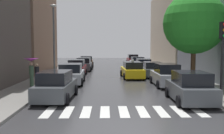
% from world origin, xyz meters
% --- Properties ---
extents(ground_plane, '(28.00, 72.00, 0.04)m').
position_xyz_m(ground_plane, '(0.00, 24.00, -0.02)').
color(ground_plane, '#353538').
extents(sidewalk_left, '(3.00, 72.00, 0.15)m').
position_xyz_m(sidewalk_left, '(-6.50, 24.00, 0.07)').
color(sidewalk_left, gray).
rests_on(sidewalk_left, ground).
extents(sidewalk_right, '(3.00, 72.00, 0.15)m').
position_xyz_m(sidewalk_right, '(6.50, 24.00, 0.07)').
color(sidewalk_right, gray).
rests_on(sidewalk_right, ground).
extents(crosswalk_stripes, '(7.65, 2.20, 0.01)m').
position_xyz_m(crosswalk_stripes, '(-0.00, 3.02, 0.01)').
color(crosswalk_stripes, silver).
rests_on(crosswalk_stripes, ground).
extents(building_right_mid, '(6.00, 18.38, 11.92)m').
position_xyz_m(building_right_mid, '(11.00, 32.34, 5.96)').
color(building_right_mid, '#B2A38C').
rests_on(building_right_mid, ground).
extents(parked_car_left_nearest, '(2.18, 4.52, 1.70)m').
position_xyz_m(parked_car_left_nearest, '(-3.80, 5.93, 0.79)').
color(parked_car_left_nearest, '#474C51').
rests_on(parked_car_left_nearest, ground).
extents(parked_car_left_second, '(2.22, 4.49, 1.70)m').
position_xyz_m(parked_car_left_second, '(-3.78, 12.34, 0.79)').
color(parked_car_left_second, '#B2B7BF').
rests_on(parked_car_left_second, ground).
extents(parked_car_left_third, '(1.99, 4.17, 1.73)m').
position_xyz_m(parked_car_left_third, '(-3.98, 18.26, 0.80)').
color(parked_car_left_third, maroon).
rests_on(parked_car_left_third, ground).
extents(parked_car_left_fourth, '(2.06, 4.52, 1.66)m').
position_xyz_m(parked_car_left_fourth, '(-3.71, 24.06, 0.78)').
color(parked_car_left_fourth, '#474C51').
rests_on(parked_car_left_fourth, ground).
extents(parked_car_left_fifth, '(2.27, 4.52, 1.63)m').
position_xyz_m(parked_car_left_fifth, '(-3.85, 30.18, 0.77)').
color(parked_car_left_fifth, brown).
rests_on(parked_car_left_fifth, ground).
extents(parked_car_right_nearest, '(2.22, 4.30, 1.73)m').
position_xyz_m(parked_car_right_nearest, '(3.88, 5.04, 0.81)').
color(parked_car_right_nearest, '#474C51').
rests_on(parked_car_right_nearest, ground).
extents(parked_car_right_second, '(2.02, 4.28, 1.77)m').
position_xyz_m(parked_car_right_second, '(3.92, 10.95, 0.82)').
color(parked_car_right_second, '#B2B7BF').
rests_on(parked_car_right_second, ground).
extents(parked_car_right_third, '(2.16, 4.14, 1.56)m').
position_xyz_m(parked_car_right_third, '(3.89, 16.87, 0.73)').
color(parked_car_right_third, '#474C51').
rests_on(parked_car_right_third, ground).
extents(parked_car_right_fourth, '(2.06, 4.30, 1.53)m').
position_xyz_m(parked_car_right_fourth, '(3.94, 23.47, 0.72)').
color(parked_car_right_fourth, navy).
rests_on(parked_car_right_fourth, ground).
extents(parked_car_right_fifth, '(2.29, 4.09, 1.53)m').
position_xyz_m(parked_car_right_fifth, '(3.95, 29.75, 0.72)').
color(parked_car_right_fifth, '#B2B7BF').
rests_on(parked_car_right_fifth, ground).
extents(parked_car_right_sixth, '(2.06, 4.80, 1.71)m').
position_xyz_m(parked_car_right_sixth, '(3.93, 36.24, 0.80)').
color(parked_car_right_sixth, maroon).
rests_on(parked_car_right_sixth, ground).
extents(taxi_midroad, '(2.20, 4.69, 1.81)m').
position_xyz_m(taxi_midroad, '(1.76, 16.07, 0.76)').
color(taxi_midroad, yellow).
rests_on(taxi_midroad, ground).
extents(pedestrian_foreground, '(1.11, 1.11, 2.09)m').
position_xyz_m(pedestrian_foreground, '(-6.41, 10.01, 1.71)').
color(pedestrian_foreground, '#38513D').
rests_on(pedestrian_foreground, sidewalk_left).
extents(pedestrian_near_tree, '(0.36, 0.36, 1.59)m').
position_xyz_m(pedestrian_near_tree, '(-6.45, 11.65, 0.97)').
color(pedestrian_near_tree, black).
rests_on(pedestrian_near_tree, sidewalk_left).
extents(street_tree_right, '(4.72, 4.72, 7.11)m').
position_xyz_m(street_tree_right, '(5.89, 10.47, 4.89)').
color(street_tree_right, '#513823').
rests_on(street_tree_right, sidewalk_right).
extents(traffic_light_right_corner, '(0.30, 0.42, 4.30)m').
position_xyz_m(traffic_light_right_corner, '(5.45, 4.62, 3.29)').
color(traffic_light_right_corner, black).
rests_on(traffic_light_right_corner, sidewalk_right).
extents(lamp_post_left, '(0.60, 0.28, 6.73)m').
position_xyz_m(lamp_post_left, '(-5.55, 14.22, 4.04)').
color(lamp_post_left, '#595B60').
rests_on(lamp_post_left, sidewalk_left).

